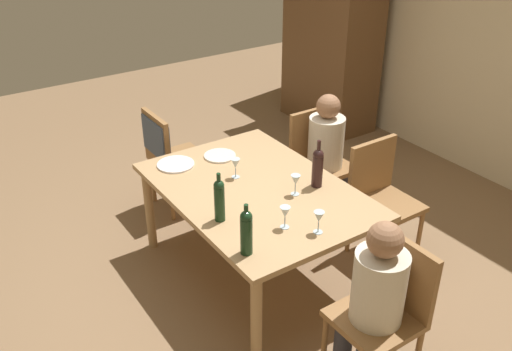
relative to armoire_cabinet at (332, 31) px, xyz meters
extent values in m
plane|color=#846647|center=(1.92, -2.32, -1.10)|extent=(10.00, 10.00, 0.00)
cube|color=brown|center=(0.00, 0.00, -0.05)|extent=(1.10, 0.56, 2.10)
cube|color=tan|center=(1.92, -2.32, -0.37)|extent=(1.64, 1.15, 0.04)
cylinder|color=tan|center=(1.17, -2.83, -0.74)|extent=(0.07, 0.07, 0.71)
cylinder|color=tan|center=(2.67, -2.83, -0.74)|extent=(0.07, 0.07, 0.71)
cylinder|color=tan|center=(1.17, -1.82, -0.74)|extent=(0.07, 0.07, 0.71)
cylinder|color=tan|center=(2.67, -1.82, -0.74)|extent=(0.07, 0.07, 0.71)
cylinder|color=olive|center=(2.93, -2.51, -0.88)|extent=(0.04, 0.04, 0.44)
cylinder|color=olive|center=(2.93, -2.13, -0.88)|extent=(0.04, 0.04, 0.44)
cube|color=olive|center=(3.12, -2.32, -0.64)|extent=(0.44, 0.44, 0.04)
cube|color=olive|center=(3.12, -2.12, -0.40)|extent=(0.44, 0.04, 0.44)
cylinder|color=olive|center=(1.74, -1.18, -0.88)|extent=(0.04, 0.04, 0.44)
cylinder|color=olive|center=(1.74, -1.56, -0.88)|extent=(0.04, 0.04, 0.44)
cylinder|color=olive|center=(1.36, -1.18, -0.88)|extent=(0.04, 0.04, 0.44)
cylinder|color=olive|center=(1.36, -1.56, -0.88)|extent=(0.04, 0.04, 0.44)
cube|color=olive|center=(1.55, -1.37, -0.64)|extent=(0.44, 0.44, 0.04)
cube|color=olive|center=(1.35, -1.37, -0.40)|extent=(0.04, 0.44, 0.44)
cylinder|color=olive|center=(0.53, -2.13, -0.88)|extent=(0.04, 0.04, 0.44)
cylinder|color=olive|center=(0.91, -2.13, -0.88)|extent=(0.04, 0.04, 0.44)
cylinder|color=olive|center=(0.53, -2.51, -0.88)|extent=(0.04, 0.04, 0.44)
cylinder|color=olive|center=(0.91, -2.51, -0.88)|extent=(0.04, 0.04, 0.44)
cube|color=olive|center=(0.72, -2.32, -0.64)|extent=(0.44, 0.44, 0.04)
cube|color=olive|center=(0.72, -2.52, -0.40)|extent=(0.44, 0.04, 0.44)
cube|color=#4C5B75|center=(0.72, -2.52, -0.38)|extent=(0.40, 0.07, 0.31)
cylinder|color=olive|center=(2.48, -1.18, -0.88)|extent=(0.04, 0.04, 0.44)
cylinder|color=olive|center=(2.48, -1.56, -0.88)|extent=(0.04, 0.04, 0.44)
cylinder|color=olive|center=(2.10, -1.18, -0.88)|extent=(0.04, 0.04, 0.44)
cylinder|color=olive|center=(2.10, -1.56, -0.88)|extent=(0.04, 0.04, 0.44)
cube|color=olive|center=(2.29, -1.37, -0.64)|extent=(0.44, 0.44, 0.04)
cube|color=olive|center=(2.09, -1.37, -0.40)|extent=(0.04, 0.44, 0.44)
cylinder|color=#33333D|center=(3.03, -2.46, -0.87)|extent=(0.11, 0.11, 0.46)
cylinder|color=beige|center=(3.12, -2.32, -0.41)|extent=(0.30, 0.30, 0.46)
sphere|color=#996B4C|center=(3.12, -2.32, -0.08)|extent=(0.20, 0.20, 0.20)
cylinder|color=#33333D|center=(1.69, -1.28, -0.87)|extent=(0.11, 0.11, 0.46)
cylinder|color=#33333D|center=(1.69, -1.46, -0.87)|extent=(0.11, 0.11, 0.46)
cylinder|color=beige|center=(1.55, -1.37, -0.41)|extent=(0.30, 0.30, 0.46)
sphere|color=#996B4C|center=(1.55, -1.37, -0.08)|extent=(0.20, 0.20, 0.20)
cylinder|color=#19381E|center=(2.51, -2.79, -0.23)|extent=(0.07, 0.07, 0.24)
sphere|color=#19381E|center=(2.51, -2.79, -0.10)|extent=(0.07, 0.07, 0.07)
cylinder|color=#19381E|center=(2.51, -2.79, -0.06)|extent=(0.03, 0.03, 0.07)
cylinder|color=black|center=(2.13, -1.95, -0.24)|extent=(0.08, 0.08, 0.23)
sphere|color=black|center=(2.13, -1.95, -0.11)|extent=(0.08, 0.08, 0.08)
cylinder|color=black|center=(2.13, -1.95, -0.05)|extent=(0.03, 0.03, 0.10)
cylinder|color=#19381E|center=(2.12, -2.74, -0.23)|extent=(0.07, 0.07, 0.24)
sphere|color=#19381E|center=(2.12, -2.74, -0.10)|extent=(0.07, 0.07, 0.07)
cylinder|color=#19381E|center=(2.12, -2.74, -0.05)|extent=(0.03, 0.03, 0.08)
cylinder|color=silver|center=(1.71, -2.36, -0.35)|extent=(0.06, 0.06, 0.00)
cylinder|color=silver|center=(1.71, -2.36, -0.31)|extent=(0.01, 0.01, 0.07)
cone|color=silver|center=(1.71, -2.36, -0.24)|extent=(0.07, 0.07, 0.07)
cylinder|color=silver|center=(2.14, -2.15, -0.35)|extent=(0.06, 0.06, 0.00)
cylinder|color=silver|center=(2.14, -2.15, -0.31)|extent=(0.01, 0.01, 0.07)
cone|color=silver|center=(2.14, -2.15, -0.24)|extent=(0.07, 0.07, 0.07)
cylinder|color=silver|center=(2.42, -2.45, -0.35)|extent=(0.06, 0.06, 0.00)
cylinder|color=silver|center=(2.42, -2.45, -0.31)|extent=(0.01, 0.01, 0.07)
cone|color=silver|center=(2.42, -2.45, -0.24)|extent=(0.07, 0.07, 0.07)
cylinder|color=silver|center=(2.58, -2.31, -0.35)|extent=(0.06, 0.06, 0.00)
cylinder|color=silver|center=(2.58, -2.31, -0.31)|extent=(0.01, 0.01, 0.07)
cone|color=silver|center=(2.58, -2.31, -0.24)|extent=(0.07, 0.07, 0.07)
cylinder|color=white|center=(1.30, -2.63, -0.35)|extent=(0.28, 0.28, 0.01)
cylinder|color=silver|center=(1.36, -2.29, -0.35)|extent=(0.25, 0.25, 0.01)
camera|label=1|loc=(4.71, -4.21, 1.62)|focal=39.27mm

